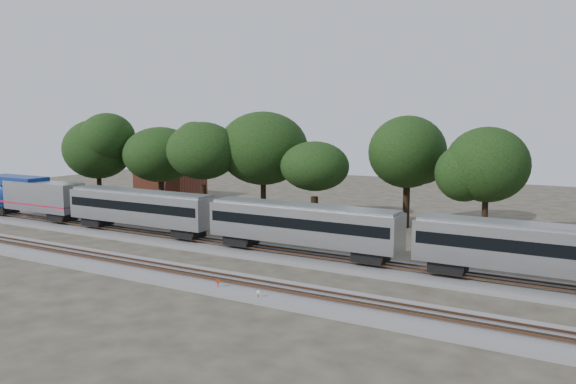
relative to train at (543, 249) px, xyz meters
name	(u,v)px	position (x,y,z in m)	size (l,w,h in m)	color
ground	(239,271)	(-22.49, -6.00, -3.32)	(160.00, 160.00, 0.00)	#383328
track_far	(276,254)	(-22.49, 0.00, -3.12)	(160.00, 5.00, 0.73)	slate
track_near	(209,281)	(-22.49, -10.00, -3.12)	(160.00, 5.00, 0.73)	slate
train	(543,249)	(0.00, 0.00, 0.00)	(133.87, 3.27, 4.82)	#B5B7BD
switch_stand_red	(218,284)	(-20.50, -11.52, -2.70)	(0.31, 0.09, 0.98)	#512D19
switch_stand_white	(258,295)	(-16.68, -12.02, -2.75)	(0.29, 0.05, 0.90)	#512D19
switch_lever	(289,305)	(-14.38, -11.81, -3.17)	(0.50, 0.30, 0.30)	#512D19
brick_building	(170,182)	(-58.14, 25.84, -0.91)	(10.08, 7.18, 4.79)	brown
tree_0	(98,149)	(-57.61, 10.71, 5.17)	(8.64, 8.64, 12.19)	black
tree_1	(160,155)	(-48.19, 12.89, 4.58)	(8.05, 8.05, 11.35)	black
tree_2	(202,151)	(-38.19, 9.22, 5.54)	(9.02, 9.02, 12.72)	black
tree_3	(263,148)	(-32.58, 13.80, 5.77)	(9.25, 9.25, 13.04)	black
tree_4	(315,166)	(-24.56, 11.78, 4.07)	(7.54, 7.54, 10.63)	black
tree_5	(408,152)	(-16.45, 19.37, 5.52)	(9.00, 9.00, 12.69)	black
tree_6	(487,165)	(-7.04, 15.99, 4.65)	(8.12, 8.12, 11.45)	black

